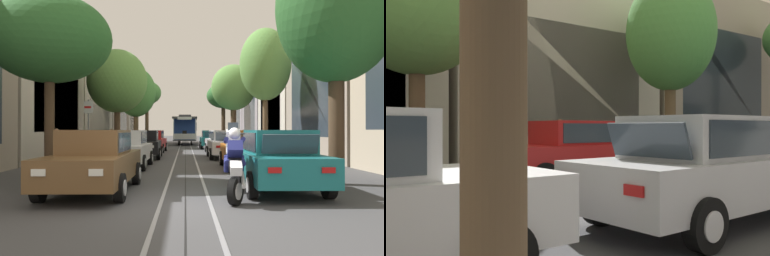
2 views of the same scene
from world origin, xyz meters
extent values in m
plane|color=#424244|center=(0.00, 19.53, 0.00)|extent=(160.00, 160.00, 0.00)
cube|color=gray|center=(-0.53, 22.42, 0.01)|extent=(0.08, 56.84, 0.01)
cube|color=gray|center=(0.53, 22.42, 0.01)|extent=(0.08, 56.84, 0.01)
cube|color=black|center=(0.00, 22.42, 0.00)|extent=(0.03, 56.84, 0.01)
cube|color=beige|center=(-9.30, 22.42, 3.61)|extent=(4.66, 9.47, 7.22)
cube|color=#2D3842|center=(-6.99, 22.42, 3.25)|extent=(0.04, 6.84, 4.33)
cube|color=gray|center=(-9.53, 32.18, 4.34)|extent=(5.11, 9.47, 8.67)
cube|color=#2D3842|center=(-6.99, 32.18, 3.90)|extent=(0.04, 6.84, 5.20)
cube|color=#B21414|center=(-1.86, 15.26, 0.75)|extent=(0.28, 0.05, 0.12)
cube|color=#B21414|center=(-2.98, 15.23, 0.75)|extent=(0.28, 0.05, 0.12)
cylinder|color=black|center=(-1.52, 14.44, 0.32)|extent=(0.22, 0.65, 0.64)
cylinder|color=silver|center=(-1.41, 14.45, 0.32)|extent=(0.03, 0.35, 0.35)
cube|color=red|center=(-2.44, 18.99, 0.65)|extent=(1.92, 4.35, 0.66)
cube|color=red|center=(-2.43, 19.14, 1.28)|extent=(1.53, 2.10, 0.60)
cube|color=#2D3842|center=(-2.46, 18.30, 1.26)|extent=(1.34, 0.26, 0.47)
cube|color=#2D3842|center=(-2.40, 20.32, 1.26)|extent=(1.30, 0.23, 0.45)
cube|color=#2D3842|center=(-1.69, 19.12, 1.28)|extent=(0.08, 1.81, 0.47)
cube|color=#2D3842|center=(-3.18, 19.16, 1.28)|extent=(0.08, 1.81, 0.47)
cube|color=white|center=(-1.94, 16.81, 0.75)|extent=(0.28, 0.05, 0.14)
cube|color=#B21414|center=(-1.82, 21.13, 0.75)|extent=(0.28, 0.05, 0.12)
cube|color=white|center=(-3.05, 16.85, 0.75)|extent=(0.28, 0.05, 0.14)
cube|color=#B21414|center=(-2.94, 21.16, 0.75)|extent=(0.28, 0.05, 0.12)
cylinder|color=black|center=(-1.59, 17.63, 0.32)|extent=(0.22, 0.65, 0.64)
cylinder|color=silver|center=(-1.48, 17.63, 0.32)|extent=(0.03, 0.35, 0.35)
cylinder|color=black|center=(-3.35, 17.68, 0.32)|extent=(0.22, 0.65, 0.64)
cylinder|color=silver|center=(-3.46, 17.68, 0.32)|extent=(0.03, 0.35, 0.35)
cylinder|color=black|center=(-1.52, 20.30, 0.32)|extent=(0.22, 0.65, 0.64)
cylinder|color=silver|center=(-1.41, 20.30, 0.32)|extent=(0.03, 0.35, 0.35)
cylinder|color=black|center=(-3.28, 20.35, 0.32)|extent=(0.22, 0.65, 0.64)
cylinder|color=silver|center=(-3.39, 20.35, 0.32)|extent=(0.03, 0.35, 0.35)
cube|color=#2D3842|center=(2.26, 13.60, 1.26)|extent=(1.33, 0.23, 0.47)
cube|color=white|center=(1.71, 15.07, 0.75)|extent=(0.28, 0.04, 0.14)
cube|color=white|center=(2.83, 15.07, 0.75)|extent=(0.28, 0.04, 0.14)
cylinder|color=black|center=(1.38, 14.24, 0.32)|extent=(0.20, 0.64, 0.64)
cylinder|color=silver|center=(1.27, 14.24, 0.32)|extent=(0.02, 0.35, 0.35)
cube|color=#B7B7BC|center=(2.49, 17.92, 0.65)|extent=(2.00, 4.38, 0.66)
cube|color=#B7B7BC|center=(2.50, 17.77, 1.28)|extent=(1.57, 2.13, 0.60)
cube|color=#2D3842|center=(2.46, 18.61, 1.26)|extent=(1.34, 0.28, 0.47)
cube|color=#2D3842|center=(2.55, 16.59, 1.26)|extent=(1.30, 0.26, 0.45)
cube|color=#2D3842|center=(1.75, 17.74, 1.28)|extent=(0.12, 1.81, 0.47)
cube|color=#2D3842|center=(3.25, 17.81, 1.28)|extent=(0.12, 1.81, 0.47)
cube|color=white|center=(1.83, 20.05, 0.75)|extent=(0.28, 0.05, 0.14)
cube|color=#B21414|center=(2.04, 15.74, 0.75)|extent=(0.28, 0.05, 0.12)
cube|color=#B21414|center=(3.15, 15.79, 0.75)|extent=(0.28, 0.05, 0.12)
cylinder|color=black|center=(1.55, 19.21, 0.32)|extent=(0.23, 0.65, 0.64)
cylinder|color=silver|center=(1.44, 19.21, 0.32)|extent=(0.04, 0.35, 0.35)
cylinder|color=black|center=(1.68, 16.55, 0.32)|extent=(0.23, 0.65, 0.64)
cylinder|color=silver|center=(1.57, 16.54, 0.32)|extent=(0.04, 0.35, 0.35)
cylinder|color=black|center=(3.43, 16.63, 0.32)|extent=(0.23, 0.65, 0.64)
cylinder|color=silver|center=(3.54, 16.64, 0.32)|extent=(0.04, 0.35, 0.35)
cylinder|color=brown|center=(-4.36, 15.66, 1.86)|extent=(0.39, 0.39, 3.72)
cylinder|color=brown|center=(-4.43, 24.98, 1.95)|extent=(0.42, 0.42, 3.90)
ellipsoid|color=#4C8E42|center=(-4.43, 24.98, 5.00)|extent=(3.54, 3.15, 4.40)
cylinder|color=black|center=(-5.89, 20.88, 0.43)|extent=(0.14, 0.14, 0.87)
cylinder|color=black|center=(-5.69, 20.88, 0.43)|extent=(0.14, 0.14, 0.87)
cube|color=black|center=(-5.79, 20.88, 1.17)|extent=(0.41, 0.41, 0.61)
cylinder|color=black|center=(-6.02, 20.88, 1.13)|extent=(0.09, 0.09, 0.55)
cylinder|color=black|center=(-5.56, 20.88, 1.13)|extent=(0.09, 0.09, 0.55)
sphere|color=brown|center=(-5.79, 20.88, 1.60)|extent=(0.22, 0.22, 0.22)
camera|label=1|loc=(0.00, -7.62, 1.57)|focal=34.04mm
camera|label=2|loc=(6.45, 12.61, 1.43)|focal=39.95mm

